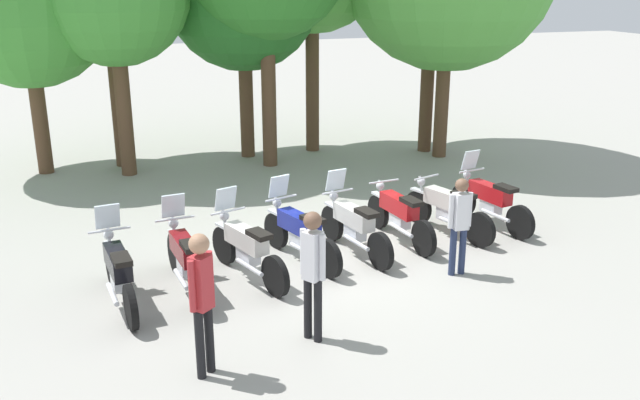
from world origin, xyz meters
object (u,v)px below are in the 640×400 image
object	(u,v)px
person_1	(202,293)
motorcycle_6	(447,208)
motorcycle_4	(354,225)
motorcycle_2	(247,247)
person_0	(460,220)
motorcycle_0	(119,272)
motorcycle_1	(185,258)
motorcycle_5	(399,214)
motorcycle_7	(490,200)
person_2	(313,266)
motorcycle_3	(299,232)

from	to	relation	value
person_1	motorcycle_6	bearing A→B (deg)	83.44
motorcycle_4	person_1	size ratio (longest dim) A/B	1.19
motorcycle_2	person_1	bearing A→B (deg)	138.76
motorcycle_2	person_0	world-z (taller)	person_0
motorcycle_0	person_1	distance (m)	2.49
motorcycle_1	person_1	bearing A→B (deg)	171.18
motorcycle_1	person_0	xyz separation A→B (m)	(4.21, -0.83, 0.41)
motorcycle_4	motorcycle_5	bearing A→B (deg)	-84.71
motorcycle_1	motorcycle_7	size ratio (longest dim) A/B	1.01
motorcycle_2	person_2	world-z (taller)	person_2
motorcycle_5	person_1	bearing A→B (deg)	122.06
motorcycle_0	motorcycle_5	distance (m)	5.03
motorcycle_6	person_0	distance (m)	1.87
motorcycle_0	motorcycle_5	bearing A→B (deg)	-85.16
motorcycle_0	motorcycle_2	bearing A→B (deg)	-87.78
motorcycle_4	person_1	xyz separation A→B (m)	(-3.08, -2.99, 0.56)
motorcycle_0	motorcycle_5	xyz separation A→B (m)	(4.93, 1.01, -0.01)
motorcycle_1	motorcycle_7	xyz separation A→B (m)	(5.91, 0.98, 0.00)
motorcycle_4	person_0	bearing A→B (deg)	-148.23
motorcycle_6	person_2	size ratio (longest dim) A/B	1.18
motorcycle_4	motorcycle_7	size ratio (longest dim) A/B	1.00
motorcycle_0	motorcycle_2	xyz separation A→B (m)	(1.96, 0.31, 0.00)
motorcycle_6	person_0	size ratio (longest dim) A/B	1.32
motorcycle_4	motorcycle_6	distance (m)	2.00
motorcycle_5	person_2	bearing A→B (deg)	131.38
motorcycle_6	motorcycle_2	bearing A→B (deg)	82.60
motorcycle_7	person_2	xyz separation A→B (m)	(-4.55, -3.04, 0.54)
motorcycle_7	person_2	distance (m)	5.50
motorcycle_2	motorcycle_7	distance (m)	5.01
motorcycle_3	motorcycle_5	size ratio (longest dim) A/B	0.97
motorcycle_7	motorcycle_1	bearing A→B (deg)	88.55
person_1	person_0	bearing A→B (deg)	70.87
motorcycle_3	motorcycle_1	bearing A→B (deg)	87.23
motorcycle_2	person_1	distance (m)	2.86
motorcycle_0	motorcycle_2	size ratio (longest dim) A/B	1.03
motorcycle_3	motorcycle_7	size ratio (longest dim) A/B	0.98
person_2	motorcycle_7	bearing A→B (deg)	1.14
motorcycle_5	motorcycle_7	world-z (taller)	motorcycle_7
motorcycle_0	motorcycle_6	xyz separation A→B (m)	(5.91, 1.04, -0.01)
person_0	motorcycle_4	bearing A→B (deg)	-135.48
motorcycle_4	motorcycle_7	xyz separation A→B (m)	(2.96, 0.44, 0.00)
motorcycle_1	person_1	distance (m)	2.52
motorcycle_4	motorcycle_5	world-z (taller)	motorcycle_4
motorcycle_4	person_0	world-z (taller)	person_0
motorcycle_3	person_1	distance (m)	3.67
motorcycle_2	person_2	xyz separation A→B (m)	(0.39, -2.18, 0.54)
motorcycle_6	motorcycle_4	bearing A→B (deg)	81.14
motorcycle_5	person_1	world-z (taller)	person_1
person_0	person_1	bearing A→B (deg)	-67.48
motorcycle_0	person_2	xyz separation A→B (m)	(2.35, -1.87, 0.54)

